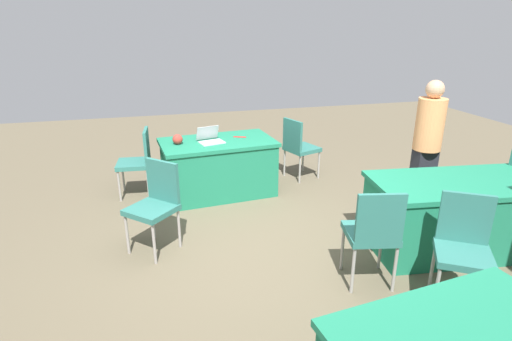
{
  "coord_description": "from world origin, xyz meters",
  "views": [
    {
      "loc": [
        1.08,
        3.7,
        2.33
      ],
      "look_at": [
        0.08,
        -0.08,
        0.9
      ],
      "focal_mm": 28.82,
      "sensor_mm": 36.0,
      "label": 1
    }
  ],
  "objects_px": {
    "person_attendee_browsing": "(428,140)",
    "laptop_silver": "(210,139)",
    "table_foreground": "(218,167)",
    "chair_tucked_left": "(299,145)",
    "chair_aisle": "(464,244)",
    "scissors_red": "(240,137)",
    "table_mid_right": "(456,215)",
    "yarn_ball": "(178,139)",
    "chair_back_row": "(156,201)",
    "chair_near_front": "(373,230)",
    "chair_by_pillar": "(138,158)"
  },
  "relations": [
    {
      "from": "laptop_silver",
      "to": "yarn_ball",
      "type": "height_order",
      "value": "laptop_silver"
    },
    {
      "from": "table_mid_right",
      "to": "chair_tucked_left",
      "type": "height_order",
      "value": "chair_tucked_left"
    },
    {
      "from": "chair_tucked_left",
      "to": "chair_back_row",
      "type": "xyz_separation_m",
      "value": [
        2.19,
        1.61,
        0.01
      ]
    },
    {
      "from": "person_attendee_browsing",
      "to": "laptop_silver",
      "type": "bearing_deg",
      "value": 155.8
    },
    {
      "from": "chair_aisle",
      "to": "yarn_ball",
      "type": "bearing_deg",
      "value": -21.25
    },
    {
      "from": "chair_aisle",
      "to": "person_attendee_browsing",
      "type": "height_order",
      "value": "person_attendee_browsing"
    },
    {
      "from": "table_mid_right",
      "to": "chair_near_front",
      "type": "bearing_deg",
      "value": 17.12
    },
    {
      "from": "table_mid_right",
      "to": "yarn_ball",
      "type": "relative_size",
      "value": 14.15
    },
    {
      "from": "scissors_red",
      "to": "person_attendee_browsing",
      "type": "bearing_deg",
      "value": -9.15
    },
    {
      "from": "table_foreground",
      "to": "table_mid_right",
      "type": "relative_size",
      "value": 0.84
    },
    {
      "from": "table_mid_right",
      "to": "chair_aisle",
      "type": "relative_size",
      "value": 1.96
    },
    {
      "from": "table_foreground",
      "to": "yarn_ball",
      "type": "bearing_deg",
      "value": 3.58
    },
    {
      "from": "chair_aisle",
      "to": "scissors_red",
      "type": "xyz_separation_m",
      "value": [
        1.24,
        -3.02,
        0.21
      ]
    },
    {
      "from": "chair_back_row",
      "to": "laptop_silver",
      "type": "distance_m",
      "value": 1.53
    },
    {
      "from": "chair_aisle",
      "to": "laptop_silver",
      "type": "xyz_separation_m",
      "value": [
        1.68,
        -2.88,
        0.25
      ]
    },
    {
      "from": "chair_near_front",
      "to": "table_foreground",
      "type": "bearing_deg",
      "value": 123.01
    },
    {
      "from": "laptop_silver",
      "to": "table_mid_right",
      "type": "bearing_deg",
      "value": 123.53
    },
    {
      "from": "chair_near_front",
      "to": "person_attendee_browsing",
      "type": "relative_size",
      "value": 0.58
    },
    {
      "from": "chair_near_front",
      "to": "chair_back_row",
      "type": "xyz_separation_m",
      "value": [
        1.86,
        -1.19,
        -0.01
      ]
    },
    {
      "from": "chair_tucked_left",
      "to": "scissors_red",
      "type": "relative_size",
      "value": 5.26
    },
    {
      "from": "chair_aisle",
      "to": "yarn_ball",
      "type": "xyz_separation_m",
      "value": [
        2.12,
        -2.89,
        0.28
      ]
    },
    {
      "from": "table_mid_right",
      "to": "yarn_ball",
      "type": "bearing_deg",
      "value": -37.68
    },
    {
      "from": "scissors_red",
      "to": "chair_back_row",
      "type": "bearing_deg",
      "value": -108.78
    },
    {
      "from": "chair_back_row",
      "to": "yarn_ball",
      "type": "height_order",
      "value": "chair_back_row"
    },
    {
      "from": "table_foreground",
      "to": "laptop_silver",
      "type": "height_order",
      "value": "laptop_silver"
    },
    {
      "from": "yarn_ball",
      "to": "scissors_red",
      "type": "xyz_separation_m",
      "value": [
        -0.88,
        -0.13,
        -0.06
      ]
    },
    {
      "from": "yarn_ball",
      "to": "chair_near_front",
      "type": "bearing_deg",
      "value": 121.39
    },
    {
      "from": "chair_near_front",
      "to": "chair_by_pillar",
      "type": "distance_m",
      "value": 3.42
    },
    {
      "from": "chair_by_pillar",
      "to": "laptop_silver",
      "type": "distance_m",
      "value": 1.05
    },
    {
      "from": "person_attendee_browsing",
      "to": "laptop_silver",
      "type": "height_order",
      "value": "person_attendee_browsing"
    },
    {
      "from": "table_mid_right",
      "to": "chair_near_front",
      "type": "distance_m",
      "value": 1.28
    },
    {
      "from": "chair_tucked_left",
      "to": "yarn_ball",
      "type": "relative_size",
      "value": 6.97
    },
    {
      "from": "table_mid_right",
      "to": "person_attendee_browsing",
      "type": "height_order",
      "value": "person_attendee_browsing"
    },
    {
      "from": "yarn_ball",
      "to": "person_attendee_browsing",
      "type": "bearing_deg",
      "value": 159.13
    },
    {
      "from": "laptop_silver",
      "to": "yarn_ball",
      "type": "xyz_separation_m",
      "value": [
        0.44,
        -0.01,
        0.03
      ]
    },
    {
      "from": "person_attendee_browsing",
      "to": "chair_near_front",
      "type": "bearing_deg",
      "value": -138.2
    },
    {
      "from": "chair_by_pillar",
      "to": "scissors_red",
      "type": "relative_size",
      "value": 5.25
    },
    {
      "from": "table_foreground",
      "to": "person_attendee_browsing",
      "type": "bearing_deg",
      "value": 154.39
    },
    {
      "from": "chair_by_pillar",
      "to": "chair_tucked_left",
      "type": "bearing_deg",
      "value": -83.49
    },
    {
      "from": "chair_tucked_left",
      "to": "yarn_ball",
      "type": "height_order",
      "value": "chair_tucked_left"
    },
    {
      "from": "scissors_red",
      "to": "chair_by_pillar",
      "type": "bearing_deg",
      "value": -163.12
    },
    {
      "from": "yarn_ball",
      "to": "chair_aisle",
      "type": "bearing_deg",
      "value": 126.24
    },
    {
      "from": "table_foreground",
      "to": "person_attendee_browsing",
      "type": "xyz_separation_m",
      "value": [
        -2.45,
        1.18,
        0.54
      ]
    },
    {
      "from": "chair_near_front",
      "to": "yarn_ball",
      "type": "height_order",
      "value": "chair_near_front"
    },
    {
      "from": "chair_back_row",
      "to": "table_foreground",
      "type": "bearing_deg",
      "value": -78.62
    },
    {
      "from": "chair_tucked_left",
      "to": "chair_back_row",
      "type": "distance_m",
      "value": 2.71
    },
    {
      "from": "table_foreground",
      "to": "table_mid_right",
      "type": "height_order",
      "value": "same"
    },
    {
      "from": "table_foreground",
      "to": "chair_tucked_left",
      "type": "xyz_separation_m",
      "value": [
        -1.3,
        -0.28,
        0.15
      ]
    },
    {
      "from": "yarn_ball",
      "to": "table_mid_right",
      "type": "bearing_deg",
      "value": 142.32
    },
    {
      "from": "table_mid_right",
      "to": "chair_aisle",
      "type": "height_order",
      "value": "chair_aisle"
    }
  ]
}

